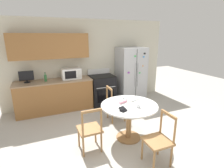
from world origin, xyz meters
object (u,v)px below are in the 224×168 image
at_px(dining_chair_near, 159,140).
at_px(oven_range, 102,89).
at_px(candle_glass, 138,106).
at_px(wallet, 123,110).
at_px(dining_chair_far, 115,104).
at_px(microwave, 71,73).
at_px(dining_chair_left, 90,130).
at_px(counter_bottle, 46,78).
at_px(countertop_tv, 26,76).
at_px(refrigerator, 131,74).

bearing_deg(dining_chair_near, oven_range, -0.57).
distance_m(candle_glass, wallet, 0.35).
bearing_deg(dining_chair_far, candle_glass, 3.12).
xyz_separation_m(microwave, dining_chair_left, (-0.11, -2.21, -0.62)).
relative_size(dining_chair_far, wallet, 5.64).
distance_m(counter_bottle, wallet, 2.61).
xyz_separation_m(microwave, wallet, (0.50, -2.35, -0.26)).
height_order(oven_range, candle_glass, oven_range).
bearing_deg(dining_chair_left, countertop_tv, 114.97).
xyz_separation_m(refrigerator, microwave, (-1.94, 0.09, 0.18)).
relative_size(countertop_tv, counter_bottle, 1.43).
xyz_separation_m(microwave, candle_glass, (0.85, -2.32, -0.26)).
xyz_separation_m(countertop_tv, counter_bottle, (0.47, -0.07, -0.07)).
relative_size(refrigerator, dining_chair_left, 1.95).
bearing_deg(counter_bottle, wallet, -62.31).
distance_m(countertop_tv, dining_chair_near, 3.70).
relative_size(refrigerator, counter_bottle, 6.80).
height_order(oven_range, counter_bottle, counter_bottle).
xyz_separation_m(refrigerator, wallet, (-1.44, -2.26, -0.09)).
relative_size(refrigerator, candle_glass, 19.45).
relative_size(dining_chair_left, dining_chair_far, 1.00).
bearing_deg(candle_glass, refrigerator, 64.00).
distance_m(oven_range, counter_bottle, 1.72).
relative_size(countertop_tv, dining_chair_far, 0.41).
distance_m(refrigerator, countertop_tv, 3.12).
bearing_deg(oven_range, dining_chair_left, -115.76).
bearing_deg(microwave, oven_range, -3.68).
bearing_deg(countertop_tv, microwave, -1.60).
xyz_separation_m(dining_chair_left, candle_glass, (0.96, -0.11, 0.36)).
distance_m(oven_range, dining_chair_near, 2.94).
relative_size(oven_range, dining_chair_far, 1.20).
relative_size(refrigerator, oven_range, 1.63).
distance_m(dining_chair_near, candle_glass, 0.77).
distance_m(countertop_tv, dining_chair_left, 2.56).
xyz_separation_m(dining_chair_near, wallet, (-0.35, 0.65, 0.36)).
bearing_deg(dining_chair_far, dining_chair_near, 2.87).
distance_m(oven_range, dining_chair_far, 1.21).
bearing_deg(dining_chair_far, microwave, -144.31).
distance_m(dining_chair_left, candle_glass, 1.03).
bearing_deg(countertop_tv, dining_chair_near, -56.24).
xyz_separation_m(countertop_tv, dining_chair_near, (2.03, -3.03, -0.64)).
xyz_separation_m(oven_range, dining_chair_near, (-0.08, -2.94, -0.03)).
bearing_deg(wallet, counter_bottle, 117.69).
relative_size(refrigerator, microwave, 3.24).
xyz_separation_m(refrigerator, dining_chair_near, (-1.09, -2.91, -0.44)).
height_order(dining_chair_left, wallet, dining_chair_left).
height_order(dining_chair_near, dining_chair_left, same).
height_order(refrigerator, counter_bottle, refrigerator).
bearing_deg(microwave, countertop_tv, 178.40).
bearing_deg(dining_chair_near, wallet, 29.08).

